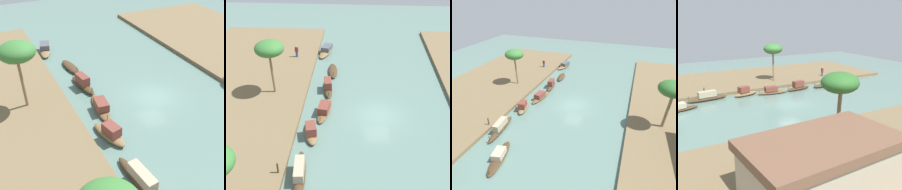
% 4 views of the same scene
% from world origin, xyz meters
% --- Properties ---
extents(river_water, '(75.93, 75.93, 0.00)m').
position_xyz_m(river_water, '(0.00, 0.00, 0.00)').
color(river_water, slate).
rests_on(river_water, ground).
extents(sampan_with_red_awning, '(3.82, 1.48, 0.90)m').
position_xyz_m(sampan_with_red_awning, '(-8.70, -5.20, 0.24)').
color(sampan_with_red_awning, '#47331E').
rests_on(sampan_with_red_awning, river_water).
extents(sampan_downstream_large, '(3.66, 1.88, 1.34)m').
position_xyz_m(sampan_downstream_large, '(3.49, -6.24, 0.49)').
color(sampan_downstream_large, brown).
rests_on(sampan_downstream_large, river_water).
extents(sampan_foreground, '(4.14, 1.50, 1.37)m').
position_xyz_m(sampan_foreground, '(-4.40, -5.42, 0.51)').
color(sampan_foreground, '#47331E').
rests_on(sampan_foreground, river_water).
extents(sampan_open_hull, '(4.22, 2.13, 1.04)m').
position_xyz_m(sampan_open_hull, '(-14.24, -6.57, 0.41)').
color(sampan_open_hull, brown).
rests_on(sampan_open_hull, river_water).
extents(sampan_near_left_bank, '(5.37, 1.40, 1.29)m').
position_xyz_m(sampan_near_left_bank, '(8.56, -6.40, 0.49)').
color(sampan_near_left_bank, '#47331E').
rests_on(sampan_near_left_bank, river_water).
extents(sampan_with_tall_canopy, '(4.46, 1.58, 1.07)m').
position_xyz_m(sampan_with_tall_canopy, '(-0.14, -5.38, 0.40)').
color(sampan_with_tall_canopy, brown).
rests_on(sampan_with_tall_canopy, river_water).
extents(person_by_mooring, '(0.32, 0.44, 1.54)m').
position_xyz_m(person_by_mooring, '(-12.05, -10.25, 1.14)').
color(person_by_mooring, '#33477A').
rests_on(person_by_mooring, riverbank_left).
extents(mooring_post, '(0.14, 0.14, 0.95)m').
position_xyz_m(mooring_post, '(8.54, -8.06, 0.90)').
color(mooring_post, '#4C3823').
rests_on(mooring_post, riverbank_left).
extents(palm_tree_left_near, '(2.99, 2.99, 5.90)m').
position_xyz_m(palm_tree_left_near, '(-3.15, -11.14, 5.44)').
color(palm_tree_left_near, '#7F6647').
rests_on(palm_tree_left_near, riverbank_left).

